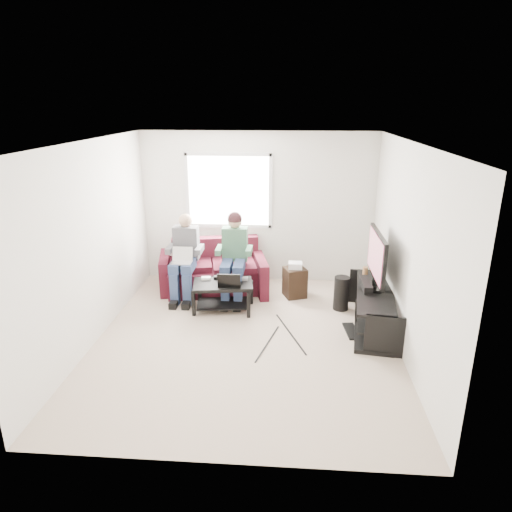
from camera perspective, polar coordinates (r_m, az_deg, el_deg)
The scene contains 26 objects.
floor at distance 6.27m, azimuth -1.27°, elevation -10.33°, with size 4.50×4.50×0.00m, color #BBA592.
ceiling at distance 5.50m, azimuth -1.47°, elevation 14.06°, with size 4.50×4.50×0.00m, color white.
wall_back at distance 7.92m, azimuth 0.22°, elevation 5.98°, with size 4.50×4.50×0.00m, color silver.
wall_front at distance 3.69m, azimuth -4.79°, elevation -9.57°, with size 4.50×4.50×0.00m, color silver.
wall_left at distance 6.27m, azimuth -19.88°, elevation 1.40°, with size 4.50×4.50×0.00m, color silver.
wall_right at distance 5.91m, azimuth 18.31°, elevation 0.56°, with size 4.50×4.50×0.00m, color silver.
window at distance 7.89m, azimuth -3.45°, elevation 8.13°, with size 1.48×0.04×1.28m.
sofa at distance 7.76m, azimuth -5.39°, elevation -1.99°, with size 1.96×1.14×0.84m.
person_left at distance 7.41m, azimuth -8.93°, elevation 0.34°, with size 0.40×0.71×1.35m.
person_right at distance 7.28m, azimuth -2.77°, elevation 0.69°, with size 0.40×0.71×1.39m.
laptop_silver at distance 7.22m, azimuth -9.30°, elevation -0.38°, with size 0.32×0.22×0.24m, color silver, non-canonical shape.
coffee_table at distance 6.98m, azimuth -4.14°, elevation -4.26°, with size 0.95×0.66×0.44m.
laptop_black at distance 6.80m, azimuth -3.28°, elevation -2.72°, with size 0.34×0.24×0.24m, color black, non-canonical shape.
controller_a at distance 7.09m, azimuth -6.27°, elevation -2.78°, with size 0.14×0.09×0.04m, color silver.
controller_b at distance 7.11m, azimuth -4.76°, elevation -2.65°, with size 0.14×0.09×0.04m, color black.
controller_c at distance 7.03m, azimuth -1.57°, elevation -2.84°, with size 0.14×0.09×0.04m, color gray.
tv_stand at distance 6.70m, azimuth 14.49°, elevation -6.62°, with size 0.72×1.72×0.55m.
tv at distance 6.51m, azimuth 14.86°, elevation -0.14°, with size 0.12×1.10×0.81m.
soundbar at distance 6.63m, azimuth 13.57°, elevation -3.47°, with size 0.12×0.50×0.10m, color black.
drink_cup at distance 7.13m, azimuth 13.50°, elevation -1.80°, with size 0.08×0.08×0.12m, color #9D6E43.
console_white at distance 6.32m, azimuth 15.15°, elevation -7.55°, with size 0.30×0.22×0.06m, color silver.
console_grey at distance 6.94m, azimuth 14.14°, elevation -4.93°, with size 0.34×0.26×0.08m, color gray.
console_black at distance 6.62m, azimuth 14.62°, elevation -6.18°, with size 0.38×0.30×0.07m, color black.
subwoofer at distance 7.13m, azimuth 10.62°, elevation -4.60°, with size 0.23×0.23×0.53m, color black.
keyboard_floor at distance 6.58m, azimuth 11.82°, elevation -9.17°, with size 0.16×0.47×0.03m, color black.
end_table at distance 7.49m, azimuth 4.87°, elevation -3.14°, with size 0.33×0.33×0.59m.
Camera 1 is at (0.54, -5.46, 3.05)m, focal length 32.00 mm.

